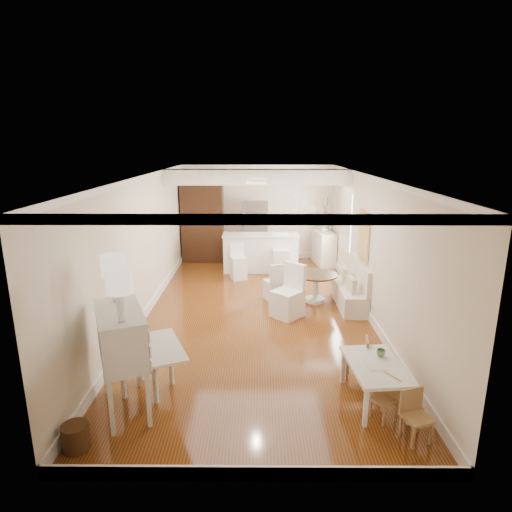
{
  "coord_description": "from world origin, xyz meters",
  "views": [
    {
      "loc": [
        0.03,
        -8.19,
        3.39
      ],
      "look_at": [
        -0.01,
        0.3,
        1.16
      ],
      "focal_mm": 30.0,
      "sensor_mm": 36.0,
      "label": 1
    }
  ],
  "objects_px": {
    "wicker_basket": "(76,437)",
    "fridge": "(267,231)",
    "sideboard": "(324,248)",
    "dining_table": "(315,288)",
    "kids_chair_b": "(357,357)",
    "gustavian_armchair": "(147,356)",
    "slip_chair_far": "(275,281)",
    "breakfast_counter": "(261,253)",
    "secretary_bureau": "(123,361)",
    "bar_stool_left": "(238,261)",
    "kids_chair_a": "(384,399)",
    "slip_chair_near": "(287,291)",
    "kids_table": "(374,383)",
    "pantry_cabinet": "(203,223)",
    "bar_stool_right": "(281,254)",
    "kids_chair_c": "(417,417)"
  },
  "relations": [
    {
      "from": "wicker_basket",
      "to": "fridge",
      "type": "relative_size",
      "value": 0.17
    },
    {
      "from": "sideboard",
      "to": "dining_table",
      "type": "bearing_deg",
      "value": -110.6
    },
    {
      "from": "kids_chair_b",
      "to": "dining_table",
      "type": "height_order",
      "value": "kids_chair_b"
    },
    {
      "from": "gustavian_armchair",
      "to": "slip_chair_far",
      "type": "relative_size",
      "value": 1.25
    },
    {
      "from": "wicker_basket",
      "to": "kids_chair_b",
      "type": "relative_size",
      "value": 0.47
    },
    {
      "from": "gustavian_armchair",
      "to": "breakfast_counter",
      "type": "distance_m",
      "value": 6.14
    },
    {
      "from": "secretary_bureau",
      "to": "bar_stool_left",
      "type": "bearing_deg",
      "value": 54.23
    },
    {
      "from": "kids_chair_a",
      "to": "breakfast_counter",
      "type": "bearing_deg",
      "value": 161.21
    },
    {
      "from": "wicker_basket",
      "to": "kids_chair_b",
      "type": "xyz_separation_m",
      "value": [
        3.55,
        1.57,
        0.17
      ]
    },
    {
      "from": "kids_chair_b",
      "to": "sideboard",
      "type": "distance_m",
      "value": 6.26
    },
    {
      "from": "fridge",
      "to": "gustavian_armchair",
      "type": "bearing_deg",
      "value": -104.59
    },
    {
      "from": "dining_table",
      "to": "slip_chair_near",
      "type": "bearing_deg",
      "value": -128.79
    },
    {
      "from": "dining_table",
      "to": "fridge",
      "type": "height_order",
      "value": "fridge"
    },
    {
      "from": "kids_table",
      "to": "pantry_cabinet",
      "type": "height_order",
      "value": "pantry_cabinet"
    },
    {
      "from": "pantry_cabinet",
      "to": "fridge",
      "type": "height_order",
      "value": "pantry_cabinet"
    },
    {
      "from": "kids_chair_a",
      "to": "kids_chair_b",
      "type": "bearing_deg",
      "value": 155.19
    },
    {
      "from": "bar_stool_right",
      "to": "pantry_cabinet",
      "type": "xyz_separation_m",
      "value": [
        -2.23,
        1.38,
        0.6
      ]
    },
    {
      "from": "dining_table",
      "to": "slip_chair_far",
      "type": "bearing_deg",
      "value": 170.07
    },
    {
      "from": "pantry_cabinet",
      "to": "bar_stool_left",
      "type": "bearing_deg",
      "value": -57.96
    },
    {
      "from": "secretary_bureau",
      "to": "sideboard",
      "type": "distance_m",
      "value": 7.93
    },
    {
      "from": "kids_chair_c",
      "to": "bar_stool_left",
      "type": "relative_size",
      "value": 0.67
    },
    {
      "from": "slip_chair_near",
      "to": "slip_chair_far",
      "type": "relative_size",
      "value": 1.25
    },
    {
      "from": "slip_chair_far",
      "to": "sideboard",
      "type": "distance_m",
      "value": 3.28
    },
    {
      "from": "kids_chair_c",
      "to": "breakfast_counter",
      "type": "relative_size",
      "value": 0.31
    },
    {
      "from": "kids_chair_a",
      "to": "dining_table",
      "type": "bearing_deg",
      "value": 152.62
    },
    {
      "from": "slip_chair_near",
      "to": "bar_stool_right",
      "type": "distance_m",
      "value": 2.9
    },
    {
      "from": "kids_chair_c",
      "to": "slip_chair_far",
      "type": "xyz_separation_m",
      "value": [
        -1.48,
        4.74,
        0.12
      ]
    },
    {
      "from": "gustavian_armchair",
      "to": "kids_chair_b",
      "type": "bearing_deg",
      "value": -68.37
    },
    {
      "from": "secretary_bureau",
      "to": "wicker_basket",
      "type": "relative_size",
      "value": 4.52
    },
    {
      "from": "dining_table",
      "to": "pantry_cabinet",
      "type": "distance_m",
      "value": 4.57
    },
    {
      "from": "slip_chair_near",
      "to": "bar_stool_left",
      "type": "relative_size",
      "value": 1.16
    },
    {
      "from": "wicker_basket",
      "to": "sideboard",
      "type": "height_order",
      "value": "sideboard"
    },
    {
      "from": "secretary_bureau",
      "to": "sideboard",
      "type": "relative_size",
      "value": 1.39
    },
    {
      "from": "gustavian_armchair",
      "to": "kids_chair_a",
      "type": "bearing_deg",
      "value": -86.89
    },
    {
      "from": "bar_stool_left",
      "to": "fridge",
      "type": "distance_m",
      "value": 1.98
    },
    {
      "from": "breakfast_counter",
      "to": "sideboard",
      "type": "height_order",
      "value": "breakfast_counter"
    },
    {
      "from": "wicker_basket",
      "to": "pantry_cabinet",
      "type": "distance_m",
      "value": 8.26
    },
    {
      "from": "breakfast_counter",
      "to": "bar_stool_right",
      "type": "relative_size",
      "value": 1.86
    },
    {
      "from": "kids_chair_a",
      "to": "breakfast_counter",
      "type": "relative_size",
      "value": 0.28
    },
    {
      "from": "slip_chair_near",
      "to": "sideboard",
      "type": "xyz_separation_m",
      "value": [
        1.31,
        3.91,
        -0.06
      ]
    },
    {
      "from": "secretary_bureau",
      "to": "wicker_basket",
      "type": "height_order",
      "value": "secretary_bureau"
    },
    {
      "from": "sideboard",
      "to": "breakfast_counter",
      "type": "bearing_deg",
      "value": -167.76
    },
    {
      "from": "bar_stool_right",
      "to": "kids_chair_b",
      "type": "bearing_deg",
      "value": -85.68
    },
    {
      "from": "wicker_basket",
      "to": "slip_chair_near",
      "type": "xyz_separation_m",
      "value": [
        2.67,
        3.91,
        0.39
      ]
    },
    {
      "from": "kids_table",
      "to": "kids_chair_c",
      "type": "distance_m",
      "value": 0.83
    },
    {
      "from": "kids_chair_c",
      "to": "slip_chair_far",
      "type": "bearing_deg",
      "value": 89.95
    },
    {
      "from": "secretary_bureau",
      "to": "fridge",
      "type": "relative_size",
      "value": 0.77
    },
    {
      "from": "pantry_cabinet",
      "to": "fridge",
      "type": "distance_m",
      "value": 1.92
    },
    {
      "from": "fridge",
      "to": "sideboard",
      "type": "distance_m",
      "value": 1.72
    },
    {
      "from": "kids_chair_b",
      "to": "kids_chair_c",
      "type": "height_order",
      "value": "kids_chair_b"
    }
  ]
}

